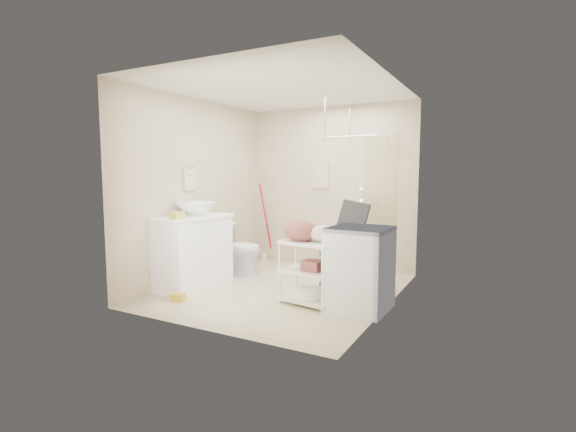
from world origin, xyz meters
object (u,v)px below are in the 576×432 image
at_px(washing_machine, 359,268).
at_px(vanity, 192,252).
at_px(laundry_rack, 309,267).
at_px(toilet, 239,248).

bearing_deg(washing_machine, vanity, -174.06).
bearing_deg(laundry_rack, toilet, 159.45).
xyz_separation_m(vanity, laundry_rack, (1.72, 0.06, -0.03)).
distance_m(toilet, laundry_rack, 1.82).
relative_size(vanity, laundry_rack, 1.22).
xyz_separation_m(toilet, laundry_rack, (1.60, -0.87, 0.06)).
height_order(washing_machine, laundry_rack, washing_machine).
relative_size(vanity, toilet, 1.42).
relative_size(washing_machine, laundry_rack, 1.04).
bearing_deg(toilet, washing_machine, -105.92).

